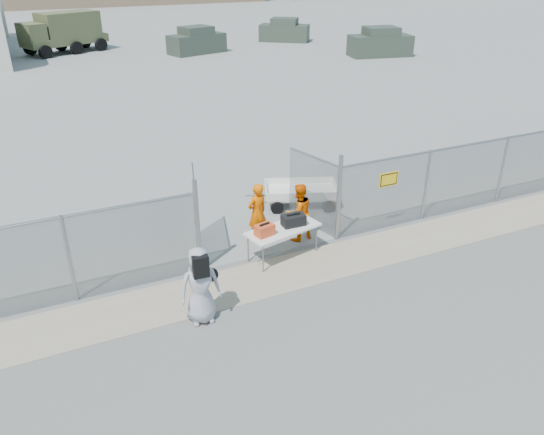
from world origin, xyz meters
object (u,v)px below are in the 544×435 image
folding_table (283,242)px  utility_trailer (301,194)px  security_worker_right (299,212)px  visitor (200,285)px  security_worker_left (257,213)px

folding_table → utility_trailer: size_ratio=0.67×
security_worker_right → visitor: (-3.59, -2.37, 0.06)m
folding_table → security_worker_left: bearing=91.9°
utility_trailer → security_worker_right: bearing=-98.3°
security_worker_left → security_worker_right: bearing=143.9°
security_worker_right → visitor: size_ratio=0.93×
security_worker_right → utility_trailer: 2.37m
folding_table → visitor: bearing=-160.6°
folding_table → security_worker_right: security_worker_right is taller
security_worker_left → security_worker_right: size_ratio=1.03×
security_worker_right → utility_trailer: security_worker_right is taller
folding_table → visitor: 3.30m
security_worker_right → utility_trailer: size_ratio=0.57×
visitor → security_worker_left: bearing=52.4°
security_worker_left → utility_trailer: bearing=-159.3°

